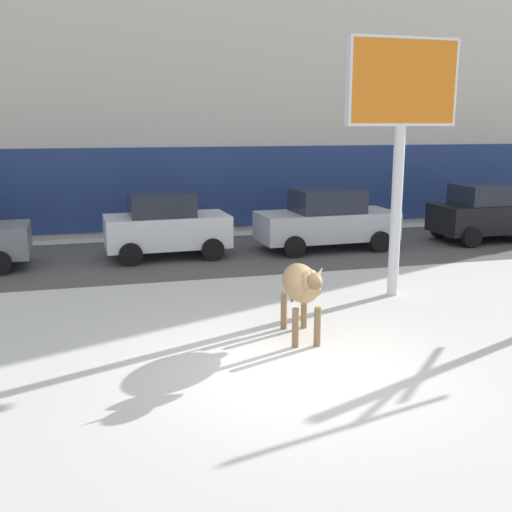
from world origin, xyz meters
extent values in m
plane|color=silver|center=(0.00, 0.00, 0.00)|extent=(120.00, 120.00, 0.00)
cube|color=#514F4C|center=(0.00, 8.80, 0.00)|extent=(60.00, 5.60, 0.01)
cube|color=beige|center=(0.00, 15.47, 6.50)|extent=(44.00, 6.00, 13.00)
cube|color=navy|center=(0.00, 12.42, 1.60)|extent=(43.12, 0.10, 2.80)
ellipsoid|color=tan|center=(0.58, 1.45, 1.02)|extent=(0.74, 1.45, 0.64)
cylinder|color=olive|center=(0.72, 0.95, 0.35)|extent=(0.12, 0.12, 0.70)
cylinder|color=olive|center=(0.33, 0.98, 0.35)|extent=(0.12, 0.12, 0.70)
cylinder|color=olive|center=(0.82, 1.92, 0.35)|extent=(0.12, 0.12, 0.70)
cylinder|color=olive|center=(0.43, 1.96, 0.35)|extent=(0.12, 0.12, 0.70)
cylinder|color=tan|center=(0.50, 0.71, 1.20)|extent=(0.31, 0.50, 0.44)
ellipsoid|color=olive|center=(0.48, 0.49, 1.30)|extent=(0.28, 0.46, 0.28)
cone|color=beige|center=(0.59, 0.52, 1.46)|extent=(0.12, 0.07, 0.15)
cone|color=beige|center=(0.37, 0.54, 1.46)|extent=(0.12, 0.07, 0.15)
cylinder|color=olive|center=(0.64, 2.11, 0.77)|extent=(0.06, 0.06, 0.60)
ellipsoid|color=beige|center=(0.59, 1.63, 0.72)|extent=(0.27, 0.30, 0.20)
cylinder|color=silver|center=(3.52, 3.56, 1.90)|extent=(0.24, 0.24, 3.80)
cube|color=silver|center=(3.52, 3.56, 4.65)|extent=(2.52, 0.25, 1.82)
cube|color=orange|center=(3.52, 3.53, 4.65)|extent=(2.40, 0.21, 1.70)
cylinder|color=black|center=(-5.41, 9.53, 0.32)|extent=(0.65, 0.24, 0.64)
cube|color=white|center=(-0.92, 8.84, 0.77)|extent=(3.56, 1.82, 0.90)
cube|color=#1E232D|center=(-1.07, 8.84, 1.54)|extent=(1.85, 1.56, 0.64)
cylinder|color=black|center=(0.19, 9.73, 0.32)|extent=(0.65, 0.24, 0.64)
cylinder|color=black|center=(0.24, 8.03, 0.32)|extent=(0.65, 0.24, 0.64)
cylinder|color=black|center=(-2.09, 9.65, 0.32)|extent=(0.65, 0.24, 0.64)
cylinder|color=black|center=(-2.03, 7.95, 0.32)|extent=(0.65, 0.24, 0.64)
cube|color=#B7BABF|center=(3.92, 8.72, 0.74)|extent=(4.26, 1.91, 0.84)
cube|color=#1E232D|center=(3.92, 8.72, 1.50)|extent=(2.05, 1.62, 0.68)
cylinder|color=black|center=(5.26, 9.64, 0.32)|extent=(0.65, 0.24, 0.64)
cylinder|color=black|center=(5.32, 7.88, 0.32)|extent=(0.65, 0.24, 0.64)
cylinder|color=black|center=(2.53, 9.55, 0.32)|extent=(0.65, 0.24, 0.64)
cylinder|color=black|center=(2.59, 7.79, 0.32)|extent=(0.65, 0.24, 0.64)
cube|color=black|center=(9.49, 8.65, 0.77)|extent=(3.56, 1.82, 0.90)
cube|color=#1E232D|center=(9.34, 8.64, 1.54)|extent=(1.85, 1.56, 0.64)
cylinder|color=black|center=(10.60, 9.53, 0.32)|extent=(0.65, 0.24, 0.64)
cylinder|color=black|center=(8.33, 9.46, 0.32)|extent=(0.65, 0.24, 0.64)
cylinder|color=black|center=(8.39, 7.76, 0.32)|extent=(0.65, 0.24, 0.64)
camera|label=1|loc=(-2.89, -8.46, 3.81)|focal=42.64mm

